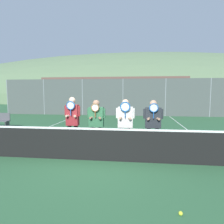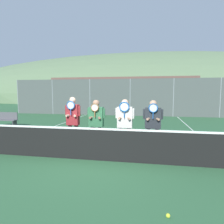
% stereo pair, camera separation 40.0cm
% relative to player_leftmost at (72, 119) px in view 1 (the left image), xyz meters
% --- Properties ---
extents(ground_plane, '(120.00, 120.00, 0.00)m').
position_rel_player_leftmost_xyz_m(ground_plane, '(0.98, -0.88, -1.07)').
color(ground_plane, '#2D5B38').
extents(hill_distant, '(127.95, 71.08, 24.88)m').
position_rel_player_leftmost_xyz_m(hill_distant, '(0.98, 56.79, -1.07)').
color(hill_distant, '#5B7551').
rests_on(hill_distant, ground_plane).
extents(clubhouse_building, '(16.10, 5.50, 3.61)m').
position_rel_player_leftmost_xyz_m(clubhouse_building, '(-0.52, 17.86, 0.75)').
color(clubhouse_building, tan).
rests_on(clubhouse_building, ground_plane).
extents(fence_back, '(20.96, 0.06, 3.08)m').
position_rel_player_leftmost_xyz_m(fence_back, '(0.98, 10.31, 0.47)').
color(fence_back, gray).
rests_on(fence_back, ground_plane).
extents(tennis_net, '(10.27, 0.09, 1.06)m').
position_rel_player_leftmost_xyz_m(tennis_net, '(0.98, -0.88, -0.58)').
color(tennis_net, gray).
rests_on(tennis_net, ground_plane).
extents(court_line_left_sideline, '(0.05, 16.00, 0.01)m').
position_rel_player_leftmost_xyz_m(court_line_left_sideline, '(-2.84, 2.12, -1.07)').
color(court_line_left_sideline, white).
rests_on(court_line_left_sideline, ground_plane).
extents(court_line_right_sideline, '(0.05, 16.00, 0.01)m').
position_rel_player_leftmost_xyz_m(court_line_right_sideline, '(4.79, 2.12, -1.07)').
color(court_line_right_sideline, white).
rests_on(court_line_right_sideline, ground_plane).
extents(player_leftmost, '(0.54, 0.34, 1.82)m').
position_rel_player_leftmost_xyz_m(player_leftmost, '(0.00, 0.00, 0.00)').
color(player_leftmost, black).
rests_on(player_leftmost, ground_plane).
extents(player_center_left, '(0.61, 0.34, 1.73)m').
position_rel_player_leftmost_xyz_m(player_center_left, '(0.80, 0.08, -0.04)').
color(player_center_left, '#232838').
rests_on(player_center_left, ground_plane).
extents(player_center_right, '(0.61, 0.34, 1.76)m').
position_rel_player_leftmost_xyz_m(player_center_right, '(1.77, -0.00, -0.02)').
color(player_center_right, '#232838').
rests_on(player_center_right, ground_plane).
extents(player_rightmost, '(0.63, 0.34, 1.73)m').
position_rel_player_leftmost_xyz_m(player_rightmost, '(2.66, 0.08, -0.03)').
color(player_rightmost, '#232838').
rests_on(player_rightmost, ground_plane).
extents(car_far_left, '(4.64, 1.95, 1.87)m').
position_rel_player_leftmost_xyz_m(car_far_left, '(-4.60, 12.75, -0.13)').
color(car_far_left, silver).
rests_on(car_far_left, ground_plane).
extents(car_left_of_center, '(4.21, 1.96, 1.85)m').
position_rel_player_leftmost_xyz_m(car_left_of_center, '(0.41, 12.44, -0.14)').
color(car_left_of_center, '#B2B7BC').
rests_on(car_left_of_center, ground_plane).
extents(car_center, '(4.72, 1.91, 1.75)m').
position_rel_player_leftmost_xyz_m(car_center, '(5.47, 12.55, -0.18)').
color(car_center, black).
rests_on(car_center, ground_plane).
extents(tennis_ball_on_court, '(0.07, 0.07, 0.07)m').
position_rel_player_leftmost_xyz_m(tennis_ball_on_court, '(2.86, -3.25, -1.04)').
color(tennis_ball_on_court, '#CCDB33').
rests_on(tennis_ball_on_court, ground_plane).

